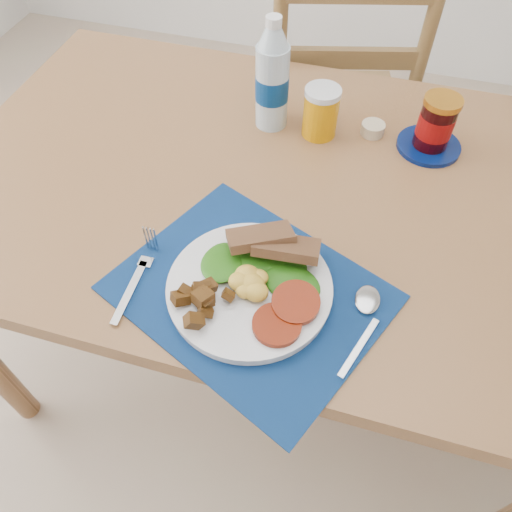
% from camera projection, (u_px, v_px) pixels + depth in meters
% --- Properties ---
extents(ground, '(4.00, 4.00, 0.00)m').
position_uv_depth(ground, '(251.00, 407.00, 1.50)').
color(ground, tan).
rests_on(ground, ground).
extents(table, '(1.40, 0.90, 0.75)m').
position_uv_depth(table, '(275.00, 208.00, 1.10)').
color(table, brown).
rests_on(table, ground).
extents(chair_far, '(0.53, 0.52, 1.18)m').
position_uv_depth(chair_far, '(339.00, 84.00, 1.53)').
color(chair_far, brown).
rests_on(chair_far, ground).
extents(placemat, '(0.53, 0.49, 0.00)m').
position_uv_depth(placemat, '(250.00, 292.00, 0.86)').
color(placemat, black).
rests_on(placemat, table).
extents(breakfast_plate, '(0.28, 0.28, 0.07)m').
position_uv_depth(breakfast_plate, '(246.00, 286.00, 0.84)').
color(breakfast_plate, silver).
rests_on(breakfast_plate, placemat).
extents(fork, '(0.03, 0.19, 0.00)m').
position_uv_depth(fork, '(140.00, 273.00, 0.88)').
color(fork, '#B2B5BA').
rests_on(fork, placemat).
extents(spoon, '(0.05, 0.18, 0.01)m').
position_uv_depth(spoon, '(365.00, 314.00, 0.83)').
color(spoon, '#B2B5BA').
rests_on(spoon, placemat).
extents(water_bottle, '(0.07, 0.07, 0.25)m').
position_uv_depth(water_bottle, '(272.00, 81.00, 1.07)').
color(water_bottle, '#ADBFCC').
rests_on(water_bottle, table).
extents(juice_glass, '(0.08, 0.08, 0.11)m').
position_uv_depth(juice_glass, '(321.00, 113.00, 1.09)').
color(juice_glass, '#D08505').
rests_on(juice_glass, table).
extents(ramekin, '(0.05, 0.05, 0.03)m').
position_uv_depth(ramekin, '(373.00, 129.00, 1.12)').
color(ramekin, beige).
rests_on(ramekin, table).
extents(jam_on_saucer, '(0.14, 0.14, 0.12)m').
position_uv_depth(jam_on_saucer, '(435.00, 127.00, 1.06)').
color(jam_on_saucer, '#04144D').
rests_on(jam_on_saucer, table).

